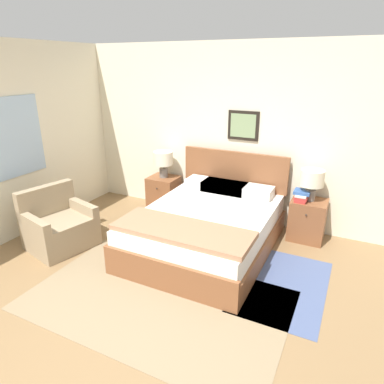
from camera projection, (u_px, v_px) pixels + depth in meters
The scene contains 15 objects.
ground_plane at pixel (110, 344), 2.98m from camera, with size 16.00×16.00×0.00m, color olive.
wall_back at pixel (234, 135), 5.07m from camera, with size 7.28×0.09×2.60m.
wall_left at pixel (29, 139), 4.79m from camera, with size 0.08×5.40×2.60m.
area_rug_main at pixel (156, 300), 3.53m from camera, with size 2.64×1.60×0.01m.
area_rug_bedside at pixel (283, 285), 3.77m from camera, with size 0.90×1.40×0.01m.
bed at pixel (207, 226), 4.47m from camera, with size 1.61×2.10×1.08m.
armchair at pixel (59, 227), 4.51m from camera, with size 0.85×0.91×0.79m.
nightstand_near_window at pixel (164, 194), 5.63m from camera, with size 0.46×0.43×0.57m.
nightstand_by_door at pixel (307, 220), 4.69m from camera, with size 0.46×0.43×0.57m.
table_lamp_near_window at pixel (163, 160), 5.43m from camera, with size 0.31×0.31×0.42m.
table_lamp_by_door at pixel (312, 180), 4.50m from camera, with size 0.31×0.31×0.42m.
book_thick_bottom at pixel (301, 199), 4.59m from camera, with size 0.15×0.28×0.03m.
book_hardcover_middle at pixel (302, 197), 4.58m from camera, with size 0.17×0.26×0.04m.
book_novel_upper at pixel (302, 194), 4.56m from camera, with size 0.15×0.27×0.03m.
book_slim_near_top at pixel (302, 192), 4.55m from camera, with size 0.21×0.21×0.04m.
Camera 1 is at (1.67, -1.77, 2.30)m, focal length 32.00 mm.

